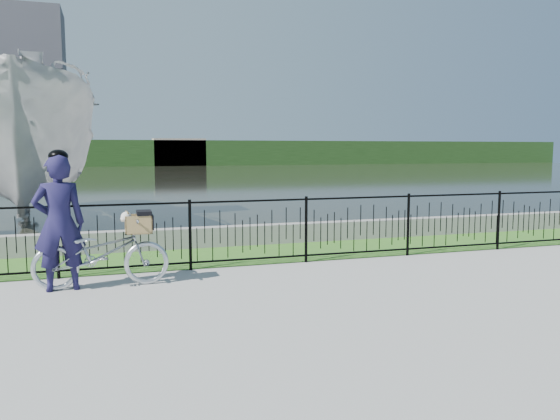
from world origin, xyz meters
name	(u,v)px	position (x,y,z in m)	size (l,w,h in m)	color
ground	(279,289)	(0.00, 0.00, 0.00)	(120.00, 120.00, 0.00)	gray
grass_strip	(237,255)	(0.00, 2.60, 0.00)	(60.00, 2.00, 0.01)	#386C21
water	(140,177)	(0.00, 33.00, 0.00)	(120.00, 120.00, 0.00)	black
quay_wall	(225,236)	(0.00, 3.60, 0.20)	(60.00, 0.30, 0.40)	gray
fence	(250,232)	(0.00, 1.60, 0.58)	(14.00, 0.06, 1.15)	black
far_treeline	(126,153)	(0.00, 60.00, 1.50)	(120.00, 6.00, 3.00)	#23451A
far_building_right	(179,152)	(6.00, 58.50, 1.60)	(6.00, 3.00, 3.20)	#A69785
bicycle_rig	(102,252)	(-2.35, 0.86, 0.50)	(1.86, 0.65, 1.09)	silver
cyclist	(59,222)	(-2.90, 0.86, 0.96)	(0.73, 0.53, 1.95)	#19163C
boat_near	(24,147)	(-4.34, 8.91, 2.02)	(4.79, 10.22, 5.61)	#ADAEAE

